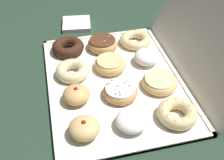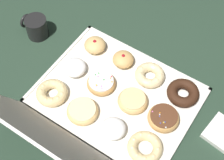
% 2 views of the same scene
% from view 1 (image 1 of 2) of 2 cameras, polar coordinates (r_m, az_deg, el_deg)
% --- Properties ---
extents(ground_plane, '(3.00, 3.00, 0.00)m').
position_cam_1_polar(ground_plane, '(0.93, 0.56, -0.61)').
color(ground_plane, '#233828').
extents(donut_box, '(0.56, 0.43, 0.01)m').
position_cam_1_polar(donut_box, '(0.93, 0.56, -0.36)').
color(donut_box, silver).
rests_on(donut_box, ground).
extents(box_lid_open, '(0.56, 0.18, 0.39)m').
position_cam_1_polar(box_lid_open, '(0.93, 19.83, 11.41)').
color(box_lid_open, silver).
rests_on(box_lid_open, ground).
extents(chocolate_cake_ring_donut_0, '(0.12, 0.12, 0.04)m').
position_cam_1_polar(chocolate_cake_ring_donut_0, '(1.06, -8.94, 6.64)').
color(chocolate_cake_ring_donut_0, '#381E11').
rests_on(chocolate_cake_ring_donut_0, donut_box).
extents(cruller_donut_1, '(0.11, 0.11, 0.04)m').
position_cam_1_polar(cruller_donut_1, '(0.94, -8.04, 1.93)').
color(cruller_donut_1, beige).
rests_on(cruller_donut_1, donut_box).
extents(jelly_filled_donut_2, '(0.08, 0.08, 0.05)m').
position_cam_1_polar(jelly_filled_donut_2, '(0.85, -7.25, -2.94)').
color(jelly_filled_donut_2, tan).
rests_on(jelly_filled_donut_2, donut_box).
extents(jelly_filled_donut_3, '(0.09, 0.09, 0.05)m').
position_cam_1_polar(jelly_filled_donut_3, '(0.76, -5.67, -9.68)').
color(jelly_filled_donut_3, '#E5B770').
rests_on(jelly_filled_donut_3, donut_box).
extents(sprinkle_donut_4, '(0.11, 0.11, 0.04)m').
position_cam_1_polar(sprinkle_donut_4, '(1.06, -1.70, 7.43)').
color(sprinkle_donut_4, tan).
rests_on(sprinkle_donut_4, donut_box).
extents(glazed_ring_donut_5, '(0.11, 0.11, 0.04)m').
position_cam_1_polar(glazed_ring_donut_5, '(0.96, -0.20, 3.30)').
color(glazed_ring_donut_5, '#E5B770').
rests_on(glazed_ring_donut_5, donut_box).
extents(sprinkle_donut_6, '(0.11, 0.11, 0.04)m').
position_cam_1_polar(sprinkle_donut_6, '(0.86, 1.81, -2.27)').
color(sprinkle_donut_6, tan).
rests_on(sprinkle_donut_6, donut_box).
extents(powdered_filled_donut_7, '(0.09, 0.09, 0.04)m').
position_cam_1_polar(powdered_filled_donut_7, '(0.78, 4.08, -8.21)').
color(powdered_filled_donut_7, white).
rests_on(powdered_filled_donut_7, donut_box).
extents(cruller_donut_8, '(0.12, 0.12, 0.03)m').
position_cam_1_polar(cruller_donut_8, '(1.09, 4.73, 8.16)').
color(cruller_donut_8, '#EACC8C').
rests_on(cruller_donut_8, donut_box).
extents(powdered_filled_donut_9, '(0.09, 0.09, 0.05)m').
position_cam_1_polar(powdered_filled_donut_9, '(0.99, 7.01, 4.67)').
color(powdered_filled_donut_9, white).
rests_on(powdered_filled_donut_9, donut_box).
extents(glazed_ring_donut_10, '(0.11, 0.11, 0.03)m').
position_cam_1_polar(glazed_ring_donut_10, '(0.91, 9.63, -0.44)').
color(glazed_ring_donut_10, '#E5B770').
rests_on(glazed_ring_donut_10, donut_box).
extents(cruller_donut_11, '(0.12, 0.12, 0.04)m').
position_cam_1_polar(cruller_donut_11, '(0.82, 13.14, -6.55)').
color(cruller_donut_11, '#EACC8C').
rests_on(cruller_donut_11, donut_box).
extents(napkin_stack, '(0.13, 0.13, 0.02)m').
position_cam_1_polar(napkin_stack, '(1.23, -7.21, 11.19)').
color(napkin_stack, white).
rests_on(napkin_stack, ground).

